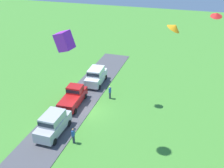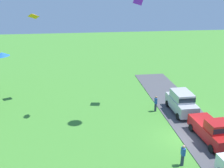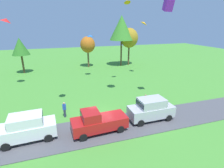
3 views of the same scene
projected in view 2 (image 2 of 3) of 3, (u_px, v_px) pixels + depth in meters
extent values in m
plane|color=#478E33|center=(182.00, 139.00, 22.71)|extent=(120.00, 120.00, 0.00)
cube|color=#4C4C51|center=(204.00, 137.00, 22.96)|extent=(36.00, 4.40, 0.06)
cube|color=red|center=(211.00, 131.00, 22.13)|extent=(5.09, 2.15, 1.00)
cube|color=red|center=(218.00, 126.00, 21.08)|extent=(1.59, 1.83, 0.80)
cube|color=#19232D|center=(218.00, 126.00, 21.08)|extent=(1.61, 1.80, 0.44)
cylinder|color=black|center=(212.00, 149.00, 20.57)|extent=(0.69, 0.27, 0.68)
cylinder|color=black|center=(210.00, 126.00, 24.03)|extent=(0.69, 0.27, 0.68)
cylinder|color=black|center=(191.00, 128.00, 23.71)|extent=(0.69, 0.27, 0.68)
cube|color=#B7B7BC|center=(181.00, 104.00, 27.18)|extent=(4.60, 1.91, 1.10)
cube|color=#B7B7BC|center=(182.00, 96.00, 26.85)|extent=(2.60, 1.77, 0.84)
cube|color=#19232D|center=(182.00, 96.00, 26.85)|extent=(2.66, 1.73, 0.46)
cylinder|color=black|center=(195.00, 115.00, 26.03)|extent=(0.68, 0.24, 0.68)
cylinder|color=black|center=(178.00, 116.00, 25.79)|extent=(0.68, 0.24, 0.68)
cylinder|color=black|center=(183.00, 103.00, 28.94)|extent=(0.68, 0.24, 0.68)
cylinder|color=black|center=(167.00, 104.00, 28.71)|extent=(0.68, 0.24, 0.68)
cylinder|color=#2D334C|center=(155.00, 107.00, 27.69)|extent=(0.24, 0.24, 0.88)
cube|color=#2851AD|center=(156.00, 101.00, 27.44)|extent=(0.36, 0.22, 0.60)
sphere|color=#9E7051|center=(156.00, 97.00, 27.29)|extent=(0.22, 0.22, 0.22)
cylinder|color=#2D334C|center=(182.00, 160.00, 19.15)|extent=(0.24, 0.24, 0.88)
cube|color=#2851AD|center=(183.00, 152.00, 18.90)|extent=(0.36, 0.22, 0.60)
sphere|color=tan|center=(184.00, 147.00, 18.75)|extent=(0.22, 0.22, 0.22)
cone|color=blue|center=(2.00, 54.00, 20.22)|extent=(1.43, 1.45, 0.49)
pyramid|color=orange|center=(34.00, 15.00, 28.46)|extent=(1.14, 1.17, 0.70)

